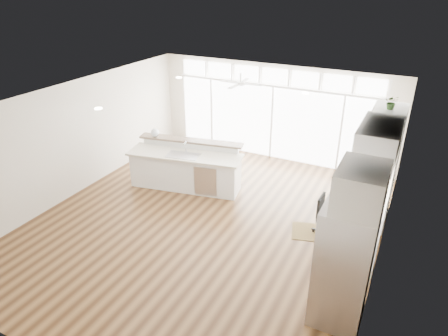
% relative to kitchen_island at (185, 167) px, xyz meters
% --- Properties ---
extents(floor, '(7.00, 8.00, 0.02)m').
position_rel_kitchen_island_xyz_m(floor, '(1.23, -1.18, -0.57)').
color(floor, '#422814').
rests_on(floor, ground).
extents(ceiling, '(7.00, 8.00, 0.02)m').
position_rel_kitchen_island_xyz_m(ceiling, '(1.23, -1.18, 2.14)').
color(ceiling, silver).
rests_on(ceiling, wall_back).
extents(wall_back, '(7.00, 0.04, 2.70)m').
position_rel_kitchen_island_xyz_m(wall_back, '(1.23, 2.82, 0.79)').
color(wall_back, beige).
rests_on(wall_back, floor).
extents(wall_front, '(7.00, 0.04, 2.70)m').
position_rel_kitchen_island_xyz_m(wall_front, '(1.23, -5.18, 0.79)').
color(wall_front, beige).
rests_on(wall_front, floor).
extents(wall_left, '(0.04, 8.00, 2.70)m').
position_rel_kitchen_island_xyz_m(wall_left, '(-2.27, -1.18, 0.79)').
color(wall_left, beige).
rests_on(wall_left, floor).
extents(wall_right, '(0.04, 8.00, 2.70)m').
position_rel_kitchen_island_xyz_m(wall_right, '(4.73, -1.18, 0.79)').
color(wall_right, beige).
rests_on(wall_right, floor).
extents(glass_wall, '(5.80, 0.06, 2.08)m').
position_rel_kitchen_island_xyz_m(glass_wall, '(1.23, 2.76, 0.49)').
color(glass_wall, white).
rests_on(glass_wall, wall_back).
extents(transom_row, '(5.90, 0.06, 0.40)m').
position_rel_kitchen_island_xyz_m(transom_row, '(1.23, 2.76, 1.82)').
color(transom_row, white).
rests_on(transom_row, wall_back).
extents(desk_window, '(0.04, 0.85, 0.85)m').
position_rel_kitchen_island_xyz_m(desk_window, '(4.69, -0.88, 0.99)').
color(desk_window, white).
rests_on(desk_window, wall_right).
extents(ceiling_fan, '(1.16, 1.16, 0.32)m').
position_rel_kitchen_island_xyz_m(ceiling_fan, '(0.73, 1.62, 1.92)').
color(ceiling_fan, white).
rests_on(ceiling_fan, ceiling).
extents(recessed_lights, '(3.40, 3.00, 0.02)m').
position_rel_kitchen_island_xyz_m(recessed_lights, '(1.23, -0.98, 2.12)').
color(recessed_lights, white).
rests_on(recessed_lights, ceiling).
extents(oven_cabinet, '(0.64, 1.20, 2.50)m').
position_rel_kitchen_island_xyz_m(oven_cabinet, '(4.40, 0.62, 0.69)').
color(oven_cabinet, white).
rests_on(oven_cabinet, floor).
extents(desk_nook, '(0.72, 1.30, 0.76)m').
position_rel_kitchen_island_xyz_m(desk_nook, '(4.36, -0.88, -0.18)').
color(desk_nook, white).
rests_on(desk_nook, floor).
extents(upper_cabinets, '(0.64, 1.30, 0.64)m').
position_rel_kitchen_island_xyz_m(upper_cabinets, '(4.40, -0.88, 1.79)').
color(upper_cabinets, white).
rests_on(upper_cabinets, wall_right).
extents(refrigerator, '(0.76, 0.90, 2.00)m').
position_rel_kitchen_island_xyz_m(refrigerator, '(4.34, -2.53, 0.44)').
color(refrigerator, '#BCBBC0').
rests_on(refrigerator, floor).
extents(fridge_cabinet, '(0.64, 0.90, 0.60)m').
position_rel_kitchen_island_xyz_m(fridge_cabinet, '(4.40, -2.53, 1.74)').
color(fridge_cabinet, white).
rests_on(fridge_cabinet, wall_right).
extents(framed_photos, '(0.06, 0.22, 0.80)m').
position_rel_kitchen_island_xyz_m(framed_photos, '(4.69, -0.26, 0.84)').
color(framed_photos, black).
rests_on(framed_photos, wall_right).
extents(kitchen_island, '(2.97, 1.58, 1.12)m').
position_rel_kitchen_island_xyz_m(kitchen_island, '(0.00, 0.00, 0.00)').
color(kitchen_island, white).
rests_on(kitchen_island, floor).
extents(rug, '(1.06, 0.88, 0.01)m').
position_rel_kitchen_island_xyz_m(rug, '(3.44, -0.51, -0.55)').
color(rug, '#3D2C13').
rests_on(rug, floor).
extents(office_chair, '(0.48, 0.44, 0.88)m').
position_rel_kitchen_island_xyz_m(office_chair, '(3.72, -0.51, -0.12)').
color(office_chair, black).
rests_on(office_chair, floor).
extents(fishbowl, '(0.23, 0.23, 0.22)m').
position_rel_kitchen_island_xyz_m(fishbowl, '(-1.01, 0.21, 0.67)').
color(fishbowl, silver).
rests_on(fishbowl, kitchen_island).
extents(monitor, '(0.09, 0.44, 0.37)m').
position_rel_kitchen_island_xyz_m(monitor, '(4.28, -0.88, 0.38)').
color(monitor, black).
rests_on(monitor, desk_nook).
extents(keyboard, '(0.16, 0.33, 0.02)m').
position_rel_kitchen_island_xyz_m(keyboard, '(4.11, -0.88, 0.21)').
color(keyboard, white).
rests_on(keyboard, desk_nook).
extents(potted_plant, '(0.29, 0.31, 0.22)m').
position_rel_kitchen_island_xyz_m(potted_plant, '(4.40, 0.62, 2.05)').
color(potted_plant, '#3C632A').
rests_on(potted_plant, oven_cabinet).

